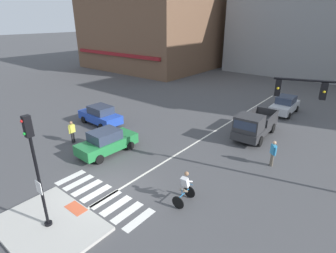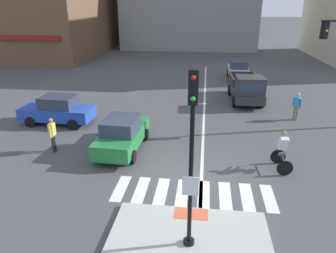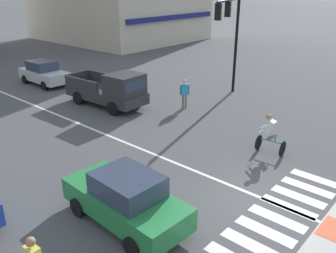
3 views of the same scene
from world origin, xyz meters
name	(u,v)px [view 3 (image 3 of 3)]	position (x,y,z in m)	size (l,w,h in m)	color
ground_plane	(262,204)	(0.00, 0.00, 0.00)	(300.00, 300.00, 0.00)	#474749
tactile_pad_front	(332,228)	(0.00, -2.15, 0.15)	(1.10, 0.60, 0.01)	#DB5B38
crosswalk_stripe_b	(252,245)	(-1.97, -0.71, 0.00)	(0.44, 1.80, 0.01)	silver
crosswalk_stripe_c	(265,231)	(-1.18, -0.71, 0.00)	(0.44, 1.80, 0.01)	silver
crosswalk_stripe_d	(277,218)	(-0.39, -0.71, 0.00)	(0.44, 1.80, 0.01)	silver
crosswalk_stripe_e	(288,207)	(0.39, -0.71, 0.00)	(0.44, 1.80, 0.01)	silver
crosswalk_stripe_f	(298,197)	(1.18, -0.71, 0.00)	(0.44, 1.80, 0.01)	silver
crosswalk_stripe_g	(308,187)	(1.97, -0.71, 0.00)	(0.44, 1.80, 0.01)	silver
crosswalk_stripe_h	(316,179)	(2.76, -0.71, 0.00)	(0.44, 1.80, 0.01)	silver
lane_centre_line	(83,125)	(0.29, 10.00, 0.00)	(0.14, 28.00, 0.01)	silver
traffic_light_mast	(231,28)	(8.89, 7.06, 4.23)	(4.85, 1.86, 6.03)	black
car_silver_eastbound_distant	(44,73)	(3.24, 18.49, 0.81)	(1.85, 4.10, 1.64)	silver
car_green_westbound_near	(126,199)	(-3.52, 2.62, 0.81)	(1.98, 4.17, 1.64)	#237A3D
pickup_truck_charcoal_eastbound_far	(111,90)	(3.16, 11.17, 0.98)	(2.22, 5.18, 2.08)	#2D2D30
cyclist	(270,133)	(3.61, 1.62, 0.87)	(0.73, 1.13, 1.68)	black
pedestrian_waiting_far_side	(185,91)	(5.73, 7.89, 0.98)	(0.42, 0.41, 1.67)	#6B6051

